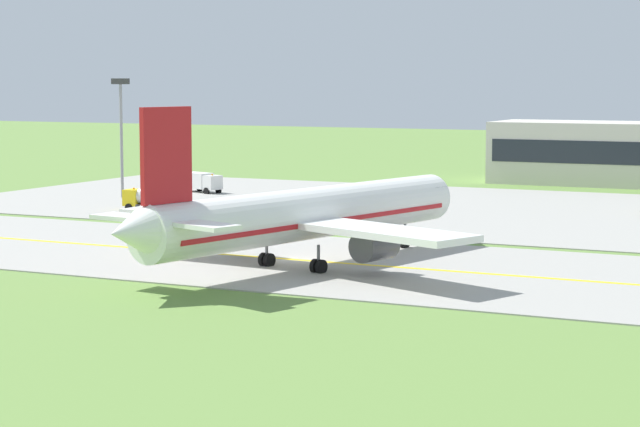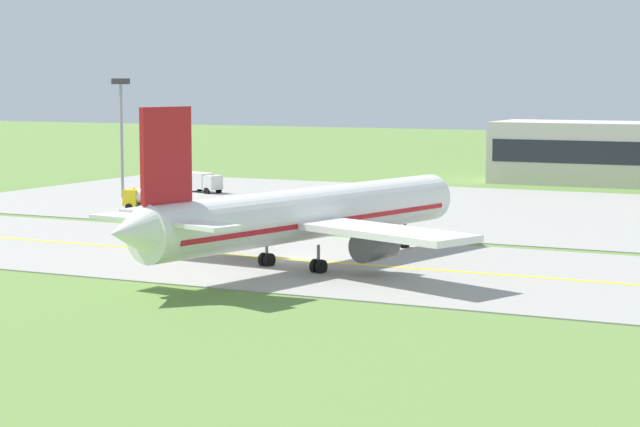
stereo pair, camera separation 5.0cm
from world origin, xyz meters
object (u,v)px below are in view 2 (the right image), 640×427
at_px(airplane_lead, 305,215).
at_px(service_truck_baggage, 150,198).
at_px(service_truck_fuel, 202,181).
at_px(apron_light_mast, 121,123).

xyz_separation_m(airplane_lead, service_truck_baggage, (-33.11, 27.84, -2.60)).
bearing_deg(service_truck_baggage, service_truck_fuel, 106.62).
bearing_deg(apron_light_mast, service_truck_fuel, 64.93).
height_order(airplane_lead, service_truck_fuel, airplane_lead).
relative_size(airplane_lead, service_truck_fuel, 6.19).
distance_m(airplane_lead, apron_light_mast, 59.06).
distance_m(service_truck_baggage, apron_light_mast, 17.43).
bearing_deg(service_truck_fuel, airplane_lead, -51.23).
bearing_deg(service_truck_baggage, apron_light_mast, 136.28).
bearing_deg(airplane_lead, service_truck_baggage, 139.94).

